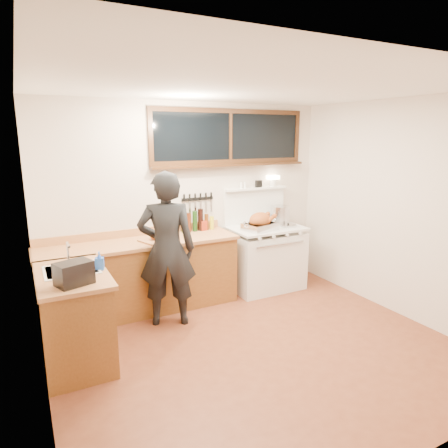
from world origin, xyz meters
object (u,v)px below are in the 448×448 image
man (167,250)px  roast_turkey (260,223)px  cutting_board (159,236)px  vintage_stove (265,256)px

man → roast_turkey: man is taller
cutting_board → roast_turkey: (1.41, -0.11, 0.05)m
vintage_stove → roast_turkey: bearing=-142.3°
cutting_board → roast_turkey: roast_turkey is taller
vintage_stove → man: (-1.62, -0.44, 0.43)m
vintage_stove → roast_turkey: size_ratio=3.22×
roast_turkey → man: bearing=-168.0°
vintage_stove → cutting_board: (-1.58, -0.03, 0.49)m
vintage_stove → man: 1.73m
man → vintage_stove: bearing=15.2°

